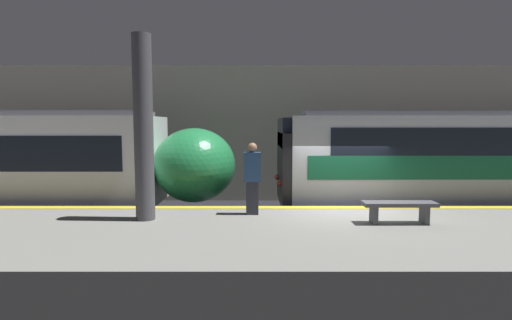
# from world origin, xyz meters

# --- Properties ---
(ground_plane) EXTENTS (120.00, 120.00, 0.00)m
(ground_plane) POSITION_xyz_m (0.00, 0.00, 0.00)
(ground_plane) COLOR black
(platform) EXTENTS (40.00, 4.42, 1.03)m
(platform) POSITION_xyz_m (0.00, -2.21, 0.51)
(platform) COLOR slate
(platform) RESTS_ON ground
(station_rear_barrier) EXTENTS (50.00, 0.15, 5.36)m
(station_rear_barrier) POSITION_xyz_m (0.00, 6.10, 2.68)
(station_rear_barrier) COLOR #B2AD9E
(station_rear_barrier) RESTS_ON ground
(support_pillar_near) EXTENTS (0.41, 0.41, 3.93)m
(support_pillar_near) POSITION_xyz_m (-4.61, -1.35, 2.98)
(support_pillar_near) COLOR #47474C
(support_pillar_near) RESTS_ON platform
(person_waiting) EXTENTS (0.38, 0.24, 1.63)m
(person_waiting) POSITION_xyz_m (-2.30, -0.85, 1.88)
(person_waiting) COLOR #2D2D38
(person_waiting) RESTS_ON platform
(platform_bench) EXTENTS (1.50, 0.40, 0.45)m
(platform_bench) POSITION_xyz_m (0.74, -1.71, 1.36)
(platform_bench) COLOR #4C4C51
(platform_bench) RESTS_ON platform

